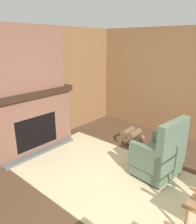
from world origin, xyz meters
name	(u,v)px	position (x,y,z in m)	size (l,w,h in m)	color
ground_plane	(133,203)	(0.00, 0.00, 0.00)	(14.00, 14.00, 0.00)	#4C3523
wood_panel_wall_left	(22,90)	(-2.56, 0.00, 1.19)	(0.06, 5.66, 2.38)	brown
fireplace_hearth	(31,121)	(-2.34, 0.00, 0.60)	(0.57, 1.80, 1.20)	brown
chimney_breast	(25,59)	(-2.35, 0.00, 1.78)	(0.32, 1.49, 1.15)	brown
area_rug	(112,178)	(-0.55, 0.25, 0.01)	(3.42, 1.89, 0.01)	#C6B789
armchair	(160,156)	(-0.03, 0.77, 0.37)	(0.67, 0.77, 1.00)	#516651
firewood_stack	(131,136)	(-1.05, 1.55, 0.13)	(0.49, 0.38, 0.30)	brown
storage_case	(40,84)	(-2.39, 0.31, 1.27)	(0.18, 0.28, 0.14)	brown
decorative_plate_on_mantel	(20,84)	(-2.41, -0.12, 1.33)	(0.07, 0.26, 0.26)	gold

